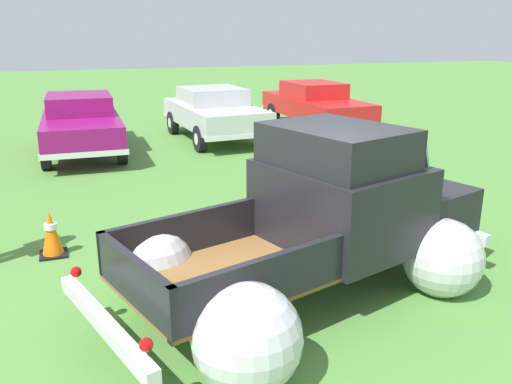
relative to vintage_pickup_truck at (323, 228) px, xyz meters
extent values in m
plane|color=#548C3D|center=(-0.37, -0.11, -0.76)|extent=(80.00, 80.00, 0.00)
cylinder|color=black|center=(0.77, 1.14, -0.38)|extent=(0.79, 0.43, 0.76)
cylinder|color=silver|center=(0.77, 1.14, -0.38)|extent=(0.39, 0.32, 0.34)
cylinder|color=black|center=(1.27, -0.53, -0.38)|extent=(0.79, 0.43, 0.76)
cylinder|color=silver|center=(1.27, -0.53, -0.38)|extent=(0.39, 0.32, 0.34)
cylinder|color=black|center=(-1.92, 0.33, -0.38)|extent=(0.79, 0.43, 0.76)
cylinder|color=silver|center=(-1.92, 0.33, -0.38)|extent=(0.39, 0.32, 0.34)
cylinder|color=black|center=(-1.41, -1.34, -0.38)|extent=(0.79, 0.43, 0.76)
cylinder|color=silver|center=(-1.41, -1.34, -0.38)|extent=(0.39, 0.32, 0.34)
sphere|color=silver|center=(-1.93, 0.38, -0.32)|extent=(1.20, 1.20, 0.96)
sphere|color=silver|center=(-1.40, -1.38, -0.32)|extent=(1.20, 1.20, 0.96)
cube|color=olive|center=(-1.28, -0.39, -0.22)|extent=(2.41, 2.07, 0.04)
cube|color=black|center=(-1.49, 0.31, 0.01)|extent=(1.99, 0.67, 0.50)
cube|color=black|center=(-1.07, -1.09, 0.01)|extent=(1.99, 0.67, 0.50)
cube|color=black|center=(-0.34, -0.10, 0.01)|extent=(0.52, 1.50, 0.50)
cube|color=black|center=(-2.22, -0.67, 0.01)|extent=(0.52, 1.50, 0.50)
cube|color=black|center=(0.25, 0.08, 0.24)|extent=(1.88, 2.05, 0.95)
cube|color=black|center=(0.15, 0.05, 0.94)|extent=(1.55, 1.81, 0.45)
cube|color=#8CADB7|center=(0.77, 0.23, 0.92)|extent=(0.56, 1.44, 0.38)
cube|color=black|center=(1.26, 0.38, 0.04)|extent=(1.66, 1.91, 0.55)
sphere|color=silver|center=(0.76, 1.17, -0.34)|extent=(1.15, 1.15, 0.92)
sphere|color=silver|center=(1.28, -0.55, -0.34)|extent=(1.15, 1.15, 0.92)
cube|color=silver|center=(-2.52, -0.76, -0.30)|extent=(0.69, 1.93, 0.14)
cube|color=silver|center=(1.77, 0.54, -0.30)|extent=(0.69, 1.93, 0.14)
sphere|color=red|center=(-2.71, 0.01, -0.12)|extent=(0.14, 0.14, 0.11)
sphere|color=red|center=(-2.25, -1.50, -0.12)|extent=(0.14, 0.14, 0.11)
cylinder|color=black|center=(-1.51, 7.08, -0.43)|extent=(0.21, 0.66, 0.66)
cylinder|color=silver|center=(-1.51, 7.08, -0.43)|extent=(0.22, 0.30, 0.30)
cylinder|color=black|center=(-3.14, 7.11, -0.43)|extent=(0.21, 0.66, 0.66)
cylinder|color=silver|center=(-3.14, 7.11, -0.43)|extent=(0.22, 0.30, 0.30)
cylinder|color=black|center=(-1.45, 10.07, -0.43)|extent=(0.21, 0.66, 0.66)
cylinder|color=silver|center=(-1.45, 10.07, -0.43)|extent=(0.22, 0.30, 0.30)
cylinder|color=black|center=(-3.08, 10.11, -0.43)|extent=(0.21, 0.66, 0.66)
cylinder|color=silver|center=(-3.08, 10.11, -0.43)|extent=(0.22, 0.30, 0.30)
cube|color=#8C1466|center=(-2.29, 8.59, -0.05)|extent=(1.85, 4.72, 0.55)
cube|color=#8C1466|center=(-2.29, 8.78, 0.45)|extent=(1.55, 2.00, 0.45)
cube|color=silver|center=(-2.25, 10.89, -0.31)|extent=(1.81, 0.14, 0.12)
cube|color=silver|center=(-2.34, 6.29, -0.31)|extent=(1.81, 0.14, 0.12)
cylinder|color=black|center=(2.20, 7.80, -0.43)|extent=(0.24, 0.67, 0.66)
cylinder|color=silver|center=(2.20, 7.80, -0.43)|extent=(0.23, 0.31, 0.30)
cylinder|color=black|center=(0.49, 7.70, -0.43)|extent=(0.24, 0.67, 0.66)
cylinder|color=silver|center=(0.49, 7.70, -0.43)|extent=(0.23, 0.31, 0.30)
cylinder|color=black|center=(2.05, 10.46, -0.43)|extent=(0.24, 0.67, 0.66)
cylinder|color=silver|center=(2.05, 10.46, -0.43)|extent=(0.23, 0.31, 0.30)
cylinder|color=black|center=(0.33, 10.36, -0.43)|extent=(0.24, 0.67, 0.66)
cylinder|color=silver|center=(0.33, 10.36, -0.43)|extent=(0.23, 0.31, 0.30)
cube|color=silver|center=(1.27, 9.08, -0.05)|extent=(2.07, 4.26, 0.55)
cube|color=silver|center=(1.26, 9.25, 0.45)|extent=(1.69, 1.83, 0.45)
cube|color=silver|center=(1.15, 11.12, -0.31)|extent=(1.90, 0.21, 0.12)
cube|color=silver|center=(1.38, 7.04, -0.31)|extent=(1.90, 0.21, 0.12)
cylinder|color=black|center=(5.44, 8.14, -0.43)|extent=(0.21, 0.66, 0.66)
cylinder|color=silver|center=(5.44, 8.14, -0.43)|extent=(0.22, 0.30, 0.30)
cylinder|color=black|center=(3.86, 8.11, -0.43)|extent=(0.21, 0.66, 0.66)
cylinder|color=silver|center=(3.86, 8.11, -0.43)|extent=(0.22, 0.30, 0.30)
cylinder|color=black|center=(5.39, 11.07, -0.43)|extent=(0.21, 0.66, 0.66)
cylinder|color=silver|center=(5.39, 11.07, -0.43)|extent=(0.22, 0.30, 0.30)
cylinder|color=black|center=(3.81, 11.04, -0.43)|extent=(0.21, 0.66, 0.66)
cylinder|color=silver|center=(3.81, 11.04, -0.43)|extent=(0.22, 0.30, 0.30)
cube|color=red|center=(4.63, 9.59, -0.05)|extent=(1.78, 4.61, 0.55)
cube|color=red|center=(4.62, 9.77, 0.45)|extent=(1.49, 1.95, 0.45)
cube|color=silver|center=(4.59, 11.84, -0.31)|extent=(1.76, 0.13, 0.12)
cube|color=silver|center=(4.67, 7.34, -0.31)|extent=(1.76, 0.13, 0.12)
cube|color=black|center=(-2.99, 2.09, -0.74)|extent=(0.36, 0.36, 0.03)
cone|color=orange|center=(-2.99, 2.09, -0.43)|extent=(0.28, 0.28, 0.60)
cylinder|color=white|center=(-2.99, 2.09, -0.34)|extent=(0.17, 0.17, 0.08)
camera|label=1|loc=(-2.66, -5.06, 2.16)|focal=36.99mm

